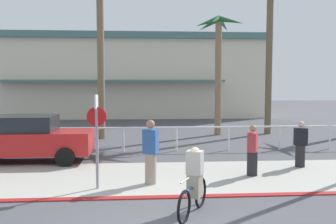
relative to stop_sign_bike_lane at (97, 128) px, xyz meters
name	(u,v)px	position (x,y,z in m)	size (l,w,h in m)	color
ground_plane	(149,145)	(1.57, 6.92, -1.68)	(80.00, 80.00, 0.00)	#4C4C51
sidewalk_strip	(154,177)	(1.57, 1.12, -1.67)	(44.00, 4.00, 0.02)	#ADAAA0
curb_paint	(157,197)	(1.57, -0.88, -1.66)	(44.00, 0.24, 0.03)	maroon
building_backdrop	(118,77)	(-0.90, 24.11, 1.73)	(24.83, 11.79, 6.77)	beige
rail_fence	(150,132)	(1.57, 5.42, -0.84)	(20.15, 0.08, 1.04)	white
stop_sign_bike_lane	(97,128)	(0.00, 0.00, 0.00)	(0.52, 0.56, 2.56)	gray
palm_tree_1	(101,26)	(-0.81, 9.11, 4.05)	(3.36, 3.25, 7.77)	#756047
palm_tree_2	(219,48)	(5.42, 10.11, 3.05)	(2.70, 2.95, 6.48)	#846B4C
palm_tree_3	(270,24)	(8.30, 10.26, 4.43)	(3.10, 3.34, 8.31)	brown
car_red_1	(29,138)	(-2.88, 3.66, -0.81)	(4.40, 2.02, 1.69)	red
cyclist_blue_0	(194,182)	(2.35, -2.02, -0.98)	(0.89, 1.65, 1.50)	black
pedestrian_0	(252,153)	(4.61, 1.07, -0.95)	(0.43, 0.47, 1.59)	#232326
pedestrian_1	(300,146)	(6.59, 2.11, -0.95)	(0.41, 0.33, 1.59)	#232326
pedestrian_2	(151,154)	(1.45, 0.36, -0.81)	(0.47, 0.43, 1.84)	gray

